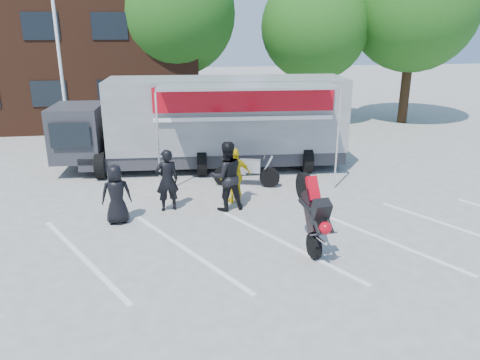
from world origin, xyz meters
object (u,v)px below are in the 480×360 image
object	(u,v)px
tree_right	(414,7)
spectator_hivis	(235,176)
spectator_leather_a	(116,194)
spectator_leather_c	(226,176)
tree_left	(175,14)
parked_motorcycle	(246,186)
tree_mid	(315,27)
flagpole	(63,25)
spectator_leather_b	(167,180)
transporter_truck	(214,167)
stunt_bike_rider	(303,245)

from	to	relation	value
tree_right	spectator_hivis	xyz separation A→B (m)	(-10.62, -10.54, -5.04)
spectator_leather_a	spectator_leather_c	bearing A→B (deg)	-177.71
tree_left	parked_motorcycle	size ratio (longest dim) A/B	3.88
tree_left	tree_mid	xyz separation A→B (m)	(7.00, -1.00, -0.62)
flagpole	spectator_leather_b	xyz separation A→B (m)	(3.62, -6.36, -4.15)
flagpole	spectator_hivis	size ratio (longest dim) A/B	4.80
flagpole	tree_mid	bearing A→B (deg)	23.97
flagpole	spectator_leather_c	world-z (taller)	flagpole
transporter_truck	spectator_leather_b	xyz separation A→B (m)	(-1.71, -4.03, 0.90)
spectator_leather_c	transporter_truck	bearing A→B (deg)	-102.44
stunt_bike_rider	spectator_hivis	distance (m)	3.44
tree_left	tree_mid	size ratio (longest dim) A/B	1.13
tree_right	spectator_leather_b	xyz separation A→B (m)	(-12.62, -10.86, -4.98)
stunt_bike_rider	flagpole	bearing A→B (deg)	121.29
spectator_leather_a	spectator_leather_c	world-z (taller)	spectator_leather_c
tree_mid	stunt_bike_rider	xyz separation A→B (m)	(-4.40, -14.14, -4.94)
transporter_truck	parked_motorcycle	distance (m)	2.47
tree_mid	parked_motorcycle	bearing A→B (deg)	-117.67
spectator_leather_b	spectator_hivis	size ratio (longest dim) A/B	1.08
spectator_leather_c	spectator_hivis	size ratio (longest dim) A/B	1.21
tree_right	parked_motorcycle	xyz separation A→B (m)	(-10.06, -9.15, -5.88)
tree_right	parked_motorcycle	bearing A→B (deg)	-137.70
spectator_leather_b	stunt_bike_rider	bearing A→B (deg)	128.29
transporter_truck	spectator_leather_c	world-z (taller)	spectator_leather_c
spectator_leather_b	spectator_leather_c	bearing A→B (deg)	162.19
stunt_bike_rider	spectator_hivis	bearing A→B (deg)	105.97
tree_right	parked_motorcycle	world-z (taller)	tree_right
spectator_hivis	spectator_leather_b	bearing A→B (deg)	-8.10
transporter_truck	stunt_bike_rider	bearing A→B (deg)	-74.40
tree_left	spectator_leather_c	distance (m)	13.40
flagpole	stunt_bike_rider	xyz separation A→B (m)	(6.85, -9.14, -5.05)
tree_right	parked_motorcycle	size ratio (longest dim) A/B	4.09
transporter_truck	spectator_leather_a	xyz separation A→B (m)	(-3.05, -4.75, 0.81)
tree_mid	stunt_bike_rider	size ratio (longest dim) A/B	3.81
stunt_bike_rider	spectator_leather_a	bearing A→B (deg)	150.16
spectator_leather_a	spectator_hivis	world-z (taller)	spectator_hivis
tree_left	stunt_bike_rider	world-z (taller)	tree_left
tree_right	transporter_truck	bearing A→B (deg)	-147.94
parked_motorcycle	spectator_leather_c	bearing A→B (deg)	170.64
parked_motorcycle	spectator_leather_a	bearing A→B (deg)	137.62
tree_left	stunt_bike_rider	distance (m)	16.34
tree_left	spectator_leather_b	world-z (taller)	tree_left
flagpole	transporter_truck	bearing A→B (deg)	-23.62
spectator_leather_c	parked_motorcycle	bearing A→B (deg)	-126.90
tree_left	spectator_leather_c	size ratio (longest dim) A/B	4.30
tree_mid	tree_right	distance (m)	5.11
spectator_leather_b	spectator_hivis	bearing A→B (deg)	178.19
flagpole	parked_motorcycle	xyz separation A→B (m)	(6.18, -4.65, -5.05)
spectator_leather_b	parked_motorcycle	bearing A→B (deg)	-157.28
transporter_truck	parked_motorcycle	size ratio (longest dim) A/B	4.62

